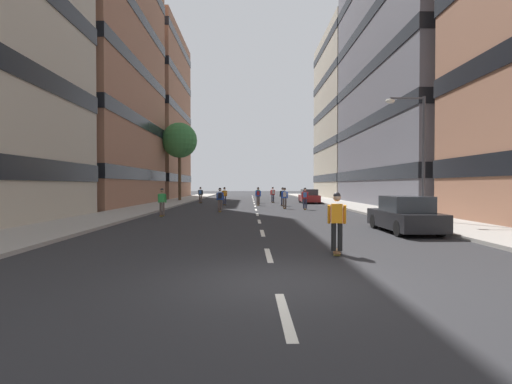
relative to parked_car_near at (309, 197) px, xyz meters
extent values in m
plane|color=#28282B|center=(-5.99, -4.59, -0.70)|extent=(176.95, 176.95, 0.00)
cube|color=#9E9991|center=(-15.00, -0.90, -0.63)|extent=(3.65, 81.10, 0.14)
cube|color=#9E9991|center=(3.03, -0.90, -0.63)|extent=(3.65, 81.10, 0.14)
cube|color=silver|center=(-5.99, -36.08, -0.70)|extent=(0.16, 2.20, 0.01)
cube|color=silver|center=(-5.99, -31.08, -0.70)|extent=(0.16, 2.20, 0.01)
cube|color=silver|center=(-5.99, -26.08, -0.70)|extent=(0.16, 2.20, 0.01)
cube|color=silver|center=(-5.99, -21.08, -0.70)|extent=(0.16, 2.20, 0.01)
cube|color=silver|center=(-5.99, -16.08, -0.70)|extent=(0.16, 2.20, 0.01)
cube|color=silver|center=(-5.99, -11.08, -0.70)|extent=(0.16, 2.20, 0.01)
cube|color=silver|center=(-5.99, -6.08, -0.70)|extent=(0.16, 2.20, 0.01)
cube|color=silver|center=(-5.99, -1.08, -0.70)|extent=(0.16, 2.20, 0.01)
cube|color=silver|center=(-5.99, 3.92, -0.70)|extent=(0.16, 2.20, 0.01)
cube|color=silver|center=(-5.99, 8.92, -0.70)|extent=(0.16, 2.20, 0.01)
cube|color=silver|center=(-5.99, 13.92, -0.70)|extent=(0.16, 2.20, 0.01)
cube|color=silver|center=(-5.99, 18.92, -0.70)|extent=(0.16, 2.20, 0.01)
cube|color=silver|center=(-5.99, 23.92, -0.70)|extent=(0.16, 2.20, 0.01)
cube|color=silver|center=(-5.99, 28.92, -0.70)|extent=(0.16, 2.20, 0.01)
cube|color=#9E6B51|center=(-25.35, -4.43, 16.83)|extent=(17.05, 19.76, 35.06)
cube|color=black|center=(-25.35, -4.43, 2.31)|extent=(17.17, 19.88, 1.10)
cube|color=black|center=(-25.35, -4.43, 7.31)|extent=(17.17, 19.88, 1.10)
cube|color=black|center=(-25.35, -4.43, 12.32)|extent=(17.17, 19.88, 1.10)
cube|color=black|center=(-25.35, -4.43, 17.33)|extent=(17.17, 19.88, 1.10)
cube|color=#9E6B51|center=(-25.35, 16.94, 11.78)|extent=(17.05, 18.38, 24.97)
cube|color=black|center=(-25.35, 16.94, 2.30)|extent=(17.17, 18.50, 1.10)
cube|color=black|center=(-25.35, 16.94, 7.29)|extent=(17.17, 18.50, 1.10)
cube|color=black|center=(-25.35, 16.94, 12.28)|extent=(17.17, 18.50, 1.10)
cube|color=black|center=(-25.35, 16.94, 17.28)|extent=(17.17, 18.50, 1.10)
cube|color=black|center=(-25.35, 16.94, 22.27)|extent=(17.17, 18.50, 1.10)
cube|color=slate|center=(13.37, -4.43, 14.29)|extent=(17.05, 23.63, 29.97)
cube|color=black|center=(13.37, -4.43, 2.30)|extent=(17.17, 23.75, 1.10)
cube|color=black|center=(13.37, -4.43, 7.29)|extent=(17.17, 23.75, 1.10)
cube|color=black|center=(13.37, -4.43, 12.29)|extent=(17.17, 23.75, 1.10)
cube|color=black|center=(13.37, -4.43, 17.28)|extent=(17.17, 23.75, 1.10)
cube|color=#B2A893|center=(13.37, 16.94, 11.81)|extent=(17.05, 18.08, 25.02)
cube|color=black|center=(13.37, 16.94, 2.30)|extent=(17.17, 18.20, 1.10)
cube|color=black|center=(13.37, 16.94, 7.31)|extent=(17.17, 18.20, 1.10)
cube|color=black|center=(13.37, 16.94, 12.31)|extent=(17.17, 18.20, 1.10)
cube|color=black|center=(13.37, 16.94, 17.31)|extent=(17.17, 18.20, 1.10)
cube|color=black|center=(13.37, 16.94, 22.32)|extent=(17.17, 18.20, 1.10)
cube|color=maroon|center=(0.00, 0.04, -0.17)|extent=(1.80, 4.40, 0.70)
cube|color=#2D3338|center=(0.00, -0.11, 0.50)|extent=(1.60, 2.10, 0.64)
cylinder|color=black|center=(-0.80, 1.49, -0.38)|extent=(0.22, 0.64, 0.64)
cylinder|color=black|center=(0.80, 1.49, -0.38)|extent=(0.22, 0.64, 0.64)
cylinder|color=black|center=(-0.80, -1.41, -0.38)|extent=(0.22, 0.64, 0.64)
cylinder|color=black|center=(0.80, -1.41, -0.38)|extent=(0.22, 0.64, 0.64)
cube|color=black|center=(0.00, -25.87, -0.17)|extent=(1.80, 4.40, 0.70)
cube|color=#2D3338|center=(0.00, -26.02, 0.50)|extent=(1.60, 2.10, 0.64)
cylinder|color=black|center=(-0.80, -24.42, -0.38)|extent=(0.22, 0.64, 0.64)
cylinder|color=black|center=(0.80, -24.42, -0.38)|extent=(0.22, 0.64, 0.64)
cylinder|color=black|center=(-0.80, -27.32, -0.38)|extent=(0.22, 0.64, 0.64)
cylinder|color=black|center=(0.80, -27.32, -0.38)|extent=(0.22, 0.64, 0.64)
cylinder|color=#4C3823|center=(-15.00, 5.12, 2.33)|extent=(0.36, 0.36, 5.78)
sphere|color=#387A3D|center=(-15.00, 5.12, 6.71)|extent=(4.26, 4.26, 4.26)
cylinder|color=#3F3F44|center=(2.66, -21.77, 2.69)|extent=(0.16, 0.16, 6.50)
cylinder|color=#3F3F44|center=(1.76, -21.77, 5.84)|extent=(1.80, 0.10, 0.10)
ellipsoid|color=silver|center=(0.86, -21.77, 5.69)|extent=(0.50, 0.30, 0.24)
cube|color=brown|center=(-3.89, 1.21, -0.62)|extent=(0.35, 0.92, 0.02)
cylinder|color=#D8BF4C|center=(-3.95, 1.52, -0.66)|extent=(0.19, 0.10, 0.07)
cylinder|color=#D8BF4C|center=(-3.84, 0.89, -0.66)|extent=(0.19, 0.10, 0.07)
cylinder|color=#2D334C|center=(-3.98, 1.19, -0.21)|extent=(0.16, 0.16, 0.80)
cylinder|color=#2D334C|center=(-3.81, 1.22, -0.21)|extent=(0.16, 0.16, 0.80)
cube|color=red|center=(-3.89, 1.21, 0.47)|extent=(0.35, 0.25, 0.55)
cylinder|color=red|center=(-4.12, 1.22, 0.44)|extent=(0.13, 0.24, 0.55)
cylinder|color=red|center=(-3.69, 1.29, 0.44)|extent=(0.13, 0.24, 0.55)
sphere|color=tan|center=(-3.90, 1.23, 0.92)|extent=(0.22, 0.22, 0.22)
sphere|color=black|center=(-3.90, 1.23, 0.97)|extent=(0.21, 0.21, 0.21)
cube|color=beige|center=(-3.86, 1.03, 0.50)|extent=(0.28, 0.20, 0.40)
cube|color=brown|center=(-12.04, -17.53, -0.62)|extent=(0.25, 0.91, 0.02)
cylinder|color=#D8BF4C|center=(-12.06, -17.21, -0.66)|extent=(0.18, 0.08, 0.07)
cylinder|color=#D8BF4C|center=(-12.02, -17.85, -0.66)|extent=(0.18, 0.08, 0.07)
cylinder|color=#594C47|center=(-12.13, -17.54, -0.21)|extent=(0.15, 0.15, 0.80)
cylinder|color=#594C47|center=(-11.95, -17.53, -0.21)|extent=(0.15, 0.15, 0.80)
cube|color=green|center=(-12.04, -17.53, 0.47)|extent=(0.33, 0.22, 0.55)
cylinder|color=green|center=(-12.26, -17.49, 0.44)|extent=(0.10, 0.23, 0.55)
cylinder|color=green|center=(-11.82, -17.47, 0.44)|extent=(0.10, 0.23, 0.55)
sphere|color=#997051|center=(-12.04, -17.51, 0.92)|extent=(0.22, 0.22, 0.22)
sphere|color=black|center=(-12.04, -17.51, 0.97)|extent=(0.21, 0.21, 0.21)
cube|color=brown|center=(-8.70, -13.37, -0.62)|extent=(0.26, 0.91, 0.02)
cylinder|color=#D8BF4C|center=(-8.72, -13.06, -0.66)|extent=(0.18, 0.08, 0.07)
cylinder|color=#D8BF4C|center=(-8.68, -13.69, -0.66)|extent=(0.18, 0.08, 0.07)
cylinder|color=#594C47|center=(-8.79, -13.38, -0.21)|extent=(0.15, 0.15, 0.80)
cylinder|color=#594C47|center=(-8.61, -13.37, -0.21)|extent=(0.15, 0.15, 0.80)
cube|color=blue|center=(-8.70, -13.37, 0.47)|extent=(0.33, 0.22, 0.55)
cylinder|color=blue|center=(-8.92, -13.34, 0.44)|extent=(0.11, 0.23, 0.55)
cylinder|color=blue|center=(-8.48, -13.31, 0.44)|extent=(0.11, 0.23, 0.55)
sphere|color=beige|center=(-8.70, -13.35, 0.92)|extent=(0.22, 0.22, 0.22)
sphere|color=black|center=(-8.70, -13.35, 0.97)|extent=(0.21, 0.21, 0.21)
cube|color=black|center=(-8.69, -13.55, 0.50)|extent=(0.27, 0.18, 0.40)
cube|color=brown|center=(-3.38, -5.58, -0.62)|extent=(0.38, 0.92, 0.02)
cylinder|color=#D8BF4C|center=(-3.44, -5.26, -0.66)|extent=(0.19, 0.10, 0.07)
cylinder|color=#D8BF4C|center=(-3.31, -5.89, -0.66)|extent=(0.19, 0.10, 0.07)
cylinder|color=#2D334C|center=(-3.47, -5.59, -0.21)|extent=(0.17, 0.17, 0.80)
cylinder|color=#2D334C|center=(-3.29, -5.56, -0.21)|extent=(0.17, 0.17, 0.80)
cube|color=black|center=(-3.38, -5.58, 0.47)|extent=(0.35, 0.26, 0.55)
cylinder|color=black|center=(-3.60, -5.57, 0.44)|extent=(0.13, 0.24, 0.55)
cylinder|color=black|center=(-3.17, -5.48, 0.44)|extent=(0.13, 0.24, 0.55)
sphere|color=#997051|center=(-3.38, -5.56, 0.92)|extent=(0.22, 0.22, 0.22)
sphere|color=black|center=(-3.38, -5.56, 0.97)|extent=(0.21, 0.21, 0.21)
cube|color=brown|center=(-4.02, -30.95, -0.62)|extent=(0.38, 0.92, 0.02)
cylinder|color=#D8BF4C|center=(-3.95, -30.64, -0.66)|extent=(0.19, 0.11, 0.07)
cylinder|color=#D8BF4C|center=(-4.08, -31.27, -0.66)|extent=(0.19, 0.11, 0.07)
cylinder|color=black|center=(-4.11, -30.94, -0.21)|extent=(0.17, 0.17, 0.80)
cylinder|color=black|center=(-3.93, -30.97, -0.21)|extent=(0.17, 0.17, 0.80)
cube|color=orange|center=(-4.02, -30.95, 0.47)|extent=(0.35, 0.26, 0.55)
cylinder|color=orange|center=(-4.22, -30.86, 0.44)|extent=(0.13, 0.24, 0.55)
cylinder|color=orange|center=(-3.79, -30.95, 0.44)|extent=(0.13, 0.24, 0.55)
sphere|color=tan|center=(-4.01, -30.93, 0.92)|extent=(0.22, 0.22, 0.22)
sphere|color=black|center=(-4.01, -30.93, 0.97)|extent=(0.21, 0.21, 0.21)
cube|color=brown|center=(-2.06, -11.10, -0.62)|extent=(0.31, 0.92, 0.02)
cylinder|color=#D8BF4C|center=(-2.02, -10.79, -0.66)|extent=(0.19, 0.09, 0.07)
cylinder|color=#D8BF4C|center=(-2.10, -11.42, -0.66)|extent=(0.19, 0.09, 0.07)
cylinder|color=#2D334C|center=(-2.15, -11.09, -0.21)|extent=(0.16, 0.16, 0.80)
cylinder|color=#2D334C|center=(-1.97, -11.11, -0.21)|extent=(0.16, 0.16, 0.80)
cube|color=red|center=(-2.06, -11.10, 0.47)|extent=(0.34, 0.24, 0.55)
cylinder|color=red|center=(-2.27, -11.03, 0.44)|extent=(0.12, 0.24, 0.55)
cylinder|color=red|center=(-1.83, -11.08, 0.44)|extent=(0.12, 0.24, 0.55)
sphere|color=tan|center=(-2.06, -11.08, 0.92)|extent=(0.22, 0.22, 0.22)
sphere|color=black|center=(-2.06, -11.08, 0.97)|extent=(0.21, 0.21, 0.21)
cube|color=#3F72BF|center=(-2.08, -11.28, 0.50)|extent=(0.28, 0.19, 0.40)
cube|color=brown|center=(-5.67, -4.84, -0.62)|extent=(0.22, 0.91, 0.02)
cylinder|color=#D8BF4C|center=(-5.67, -4.52, -0.66)|extent=(0.18, 0.07, 0.07)
cylinder|color=#D8BF4C|center=(-5.68, -5.16, -0.66)|extent=(0.18, 0.07, 0.07)
cylinder|color=#594C47|center=(-5.76, -4.84, -0.21)|extent=(0.14, 0.14, 0.80)
cylinder|color=#594C47|center=(-5.58, -4.84, -0.21)|extent=(0.14, 0.14, 0.80)
cube|color=blue|center=(-5.67, -4.84, 0.47)|extent=(0.33, 0.21, 0.55)
cylinder|color=blue|center=(-5.89, -4.78, 0.44)|extent=(0.10, 0.23, 0.55)
cylinder|color=blue|center=(-5.45, -4.80, 0.44)|extent=(0.10, 0.23, 0.55)
sphere|color=#997051|center=(-5.67, -4.82, 0.92)|extent=(0.22, 0.22, 0.22)
sphere|color=black|center=(-5.67, -4.82, 0.97)|extent=(0.21, 0.21, 0.21)
cube|color=#A52626|center=(-5.68, -5.02, 0.50)|extent=(0.26, 0.17, 0.40)
cube|color=brown|center=(-11.90, 0.58, -0.62)|extent=(0.29, 0.92, 0.02)
cylinder|color=#D8BF4C|center=(-11.87, 0.90, -0.66)|extent=(0.19, 0.09, 0.07)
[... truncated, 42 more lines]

